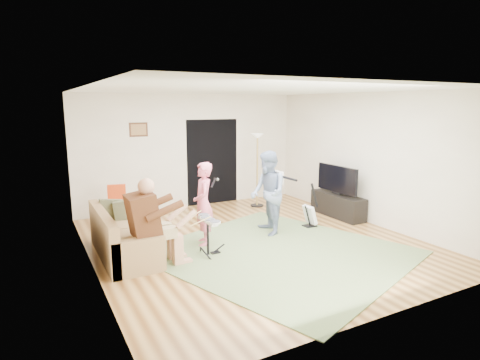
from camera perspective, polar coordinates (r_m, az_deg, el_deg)
name	(u,v)px	position (r m, az deg, el deg)	size (l,w,h in m)	color
floor	(253,241)	(7.38, 1.91, -8.73)	(6.00, 6.00, 0.00)	brown
walls	(254,168)	(7.05, 1.98, 1.68)	(5.50, 6.00, 2.70)	silver
ceiling	(254,90)	(6.96, 2.06, 12.72)	(6.00, 6.00, 0.00)	white
window_blinds	(86,167)	(6.33, -21.04, 1.77)	(2.05, 2.05, 0.00)	#91602D
doorway	(212,162)	(9.97, -3.93, 2.58)	(2.10, 2.10, 0.00)	black
picture_frame	(138,130)	(9.30, -14.24, 6.96)	(0.42, 0.03, 0.32)	#3F2314
area_rug	(280,253)	(6.85, 5.71, -10.27)	(3.56, 3.78, 0.02)	#5E7547
sofa	(120,241)	(6.90, -16.75, -8.31)	(0.80, 1.93, 0.78)	#99774C
drummer	(156,232)	(6.30, -11.92, -7.23)	(0.90, 0.50, 1.38)	#532C17
drum_kit	(208,239)	(6.66, -4.59, -8.34)	(0.36, 0.64, 0.65)	black
singer	(203,204)	(7.06, -5.24, -3.42)	(0.54, 0.35, 1.47)	#E86585
microphone	(213,183)	(7.06, -3.80, -0.38)	(0.06, 0.06, 0.24)	black
guitarist	(268,193)	(7.61, 3.99, -1.86)	(0.78, 0.61, 1.60)	#7385A8
guitar_held	(277,177)	(7.66, 5.28, 0.40)	(0.12, 0.60, 0.26)	white
guitar_spare	(310,215)	(8.27, 9.96, -4.87)	(0.32, 0.29, 0.90)	black
torchiere_lamp	(257,157)	(9.64, 2.48, 3.30)	(0.32, 0.32, 1.77)	black
dining_chair	(117,214)	(8.38, -17.05, -4.59)	(0.44, 0.46, 0.88)	tan
tv_cabinet	(338,205)	(9.18, 13.72, -3.50)	(0.40, 1.40, 0.50)	black
television	(337,179)	(9.03, 13.65, 0.16)	(0.06, 1.19, 0.58)	black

